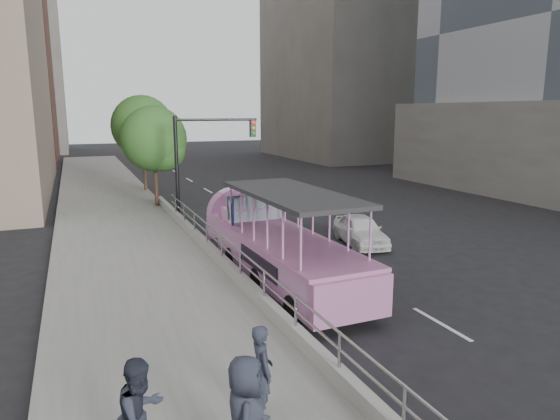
% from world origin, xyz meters
% --- Properties ---
extents(ground, '(160.00, 160.00, 0.00)m').
position_xyz_m(ground, '(0.00, 0.00, 0.00)').
color(ground, black).
extents(sidewalk, '(5.50, 80.00, 0.30)m').
position_xyz_m(sidewalk, '(-5.75, 10.00, 0.15)').
color(sidewalk, gray).
rests_on(sidewalk, ground).
extents(kerb_wall, '(0.24, 30.00, 0.36)m').
position_xyz_m(kerb_wall, '(-3.12, 2.00, 0.48)').
color(kerb_wall, '#A2A29D').
rests_on(kerb_wall, sidewalk).
extents(guardrail, '(0.07, 22.00, 0.71)m').
position_xyz_m(guardrail, '(-3.12, 2.00, 1.14)').
color(guardrail, '#9D9DA1').
rests_on(guardrail, kerb_wall).
extents(duck_boat, '(2.52, 9.28, 3.06)m').
position_xyz_m(duck_boat, '(-1.62, 2.97, 1.14)').
color(duck_boat, black).
rests_on(duck_boat, ground).
extents(car, '(2.13, 3.83, 1.23)m').
position_xyz_m(car, '(3.21, 5.57, 0.62)').
color(car, silver).
rests_on(car, ground).
extents(pedestrian_near, '(0.41, 0.60, 1.61)m').
position_xyz_m(pedestrian_near, '(-4.80, -4.33, 1.11)').
color(pedestrian_near, '#262B38').
rests_on(pedestrian_near, sidewalk).
extents(pedestrian_mid, '(1.08, 1.06, 1.75)m').
position_xyz_m(pedestrian_mid, '(-6.84, -4.99, 1.18)').
color(pedestrian_mid, '#262B38').
rests_on(pedestrian_mid, sidewalk).
extents(pedestrian_far, '(0.85, 1.04, 1.83)m').
position_xyz_m(pedestrian_far, '(-5.52, -5.64, 1.21)').
color(pedestrian_far, '#262B38').
rests_on(pedestrian_far, sidewalk).
extents(parking_sign, '(0.10, 0.58, 2.56)m').
position_xyz_m(parking_sign, '(-2.63, 4.33, 1.63)').
color(parking_sign, black).
rests_on(parking_sign, ground).
extents(traffic_signal, '(4.20, 0.32, 5.20)m').
position_xyz_m(traffic_signal, '(-1.70, 12.50, 3.50)').
color(traffic_signal, black).
rests_on(traffic_signal, ground).
extents(street_tree_near, '(3.52, 3.52, 5.72)m').
position_xyz_m(street_tree_near, '(-3.30, 15.93, 3.82)').
color(street_tree_near, '#362618').
rests_on(street_tree_near, ground).
extents(street_tree_far, '(3.97, 3.97, 6.45)m').
position_xyz_m(street_tree_far, '(-3.10, 21.93, 4.31)').
color(street_tree_far, '#362618').
rests_on(street_tree_far, ground).
extents(midrise_stone_a, '(20.00, 20.00, 32.00)m').
position_xyz_m(midrise_stone_a, '(26.00, 42.00, 16.00)').
color(midrise_stone_a, gray).
rests_on(midrise_stone_a, ground).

